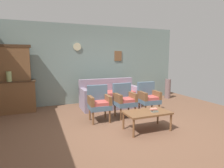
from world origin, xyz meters
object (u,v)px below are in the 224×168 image
floral_couch (109,97)px  floor_vase_by_wall (168,89)px  vase_on_cabinet (9,77)px  armchair_row_middle (99,102)px  armchair_near_cabinet (124,99)px  coffee_table (147,114)px  armchair_near_couch_end (148,97)px  side_cabinet (15,96)px  book_stack_on_table (154,110)px

floral_couch → floor_vase_by_wall: (2.61, 0.40, 0.05)m
vase_on_cabinet → armchair_row_middle: vase_on_cabinet is taller
armchair_near_cabinet → coffee_table: (0.06, -1.05, -0.12)m
armchair_near_couch_end → coffee_table: 1.25m
coffee_table → floral_couch: bearing=92.0°
side_cabinet → coffee_table: size_ratio=1.16×
armchair_row_middle → coffee_table: 1.27m
armchair_near_cabinet → floor_vase_by_wall: armchair_near_cabinet is taller
armchair_near_couch_end → vase_on_cabinet: bearing=158.7°
side_cabinet → book_stack_on_table: (2.97, -2.70, -0.01)m
side_cabinet → vase_on_cabinet: (-0.10, -0.17, 0.61)m
armchair_near_couch_end → floral_couch: bearing=125.1°
side_cabinet → floral_couch: size_ratio=0.62×
vase_on_cabinet → book_stack_on_table: bearing=-39.5°
floor_vase_by_wall → armchair_near_couch_end: bearing=-141.1°
floral_couch → floor_vase_by_wall: floral_couch is taller
vase_on_cabinet → floor_vase_by_wall: bearing=0.8°
armchair_row_middle → armchair_near_couch_end: (1.49, 0.06, 0.00)m
vase_on_cabinet → armchair_near_couch_end: (3.63, -1.41, -0.57)m
armchair_near_cabinet → book_stack_on_table: (0.19, -1.13, -0.04)m
vase_on_cabinet → armchair_near_cabinet: bearing=-25.9°
armchair_near_couch_end → floor_vase_by_wall: bearing=38.9°
floral_couch → armchair_row_middle: size_ratio=2.05×
floral_couch → armchair_near_couch_end: (0.77, -1.09, 0.17)m
side_cabinet → floral_couch: bearing=-10.2°
floral_couch → armchair_row_middle: same height
floral_couch → book_stack_on_table: bearing=-84.7°
side_cabinet → book_stack_on_table: side_cabinet is taller
vase_on_cabinet → armchair_row_middle: (2.14, -1.47, -0.57)m
floral_couch → floor_vase_by_wall: bearing=8.6°
armchair_row_middle → floor_vase_by_wall: 3.68m
vase_on_cabinet → armchair_near_cabinet: 3.25m
armchair_near_couch_end → floor_vase_by_wall: 2.37m
vase_on_cabinet → book_stack_on_table: size_ratio=1.76×
coffee_table → book_stack_on_table: (0.13, -0.08, 0.09)m
floor_vase_by_wall → side_cabinet: bearing=178.9°
side_cabinet → book_stack_on_table: bearing=-42.3°
armchair_near_cabinet → coffee_table: armchair_near_cabinet is taller
vase_on_cabinet → book_stack_on_table: (3.07, -2.53, -0.61)m
coffee_table → book_stack_on_table: bearing=-31.2°
side_cabinet → floor_vase_by_wall: (5.37, -0.10, -0.09)m
side_cabinet → armchair_near_couch_end: side_cabinet is taller
side_cabinet → armchair_row_middle: side_cabinet is taller
vase_on_cabinet → side_cabinet: bearing=59.1°
armchair_near_cabinet → floor_vase_by_wall: 2.99m
coffee_table → floor_vase_by_wall: bearing=44.8°
floral_couch → book_stack_on_table: 2.22m
side_cabinet → floor_vase_by_wall: bearing=-1.1°
coffee_table → book_stack_on_table: book_stack_on_table is taller
floral_couch → armchair_near_cabinet: (0.02, -1.08, 0.17)m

